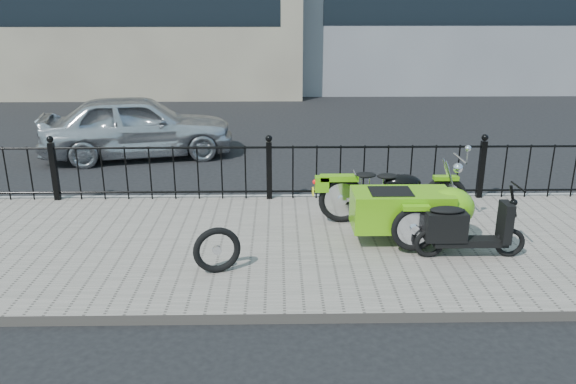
{
  "coord_description": "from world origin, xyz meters",
  "views": [
    {
      "loc": [
        0.15,
        -7.53,
        3.17
      ],
      "look_at": [
        0.28,
        -0.1,
        0.69
      ],
      "focal_mm": 35.0,
      "sensor_mm": 36.0,
      "label": 1
    }
  ],
  "objects_px": {
    "scooter": "(463,230)",
    "spare_tire": "(217,250)",
    "motorcycle_sidecar": "(412,205)",
    "sedan_car": "(138,126)"
  },
  "relations": [
    {
      "from": "spare_tire",
      "to": "scooter",
      "type": "bearing_deg",
      "value": 7.15
    },
    {
      "from": "spare_tire",
      "to": "sedan_car",
      "type": "distance_m",
      "value": 6.37
    },
    {
      "from": "scooter",
      "to": "sedan_car",
      "type": "bearing_deg",
      "value": 134.02
    },
    {
      "from": "sedan_car",
      "to": "motorcycle_sidecar",
      "type": "bearing_deg",
      "value": -147.55
    },
    {
      "from": "scooter",
      "to": "spare_tire",
      "type": "distance_m",
      "value": 3.08
    },
    {
      "from": "motorcycle_sidecar",
      "to": "sedan_car",
      "type": "bearing_deg",
      "value": 134.53
    },
    {
      "from": "motorcycle_sidecar",
      "to": "spare_tire",
      "type": "height_order",
      "value": "motorcycle_sidecar"
    },
    {
      "from": "spare_tire",
      "to": "motorcycle_sidecar",
      "type": "bearing_deg",
      "value": 21.63
    },
    {
      "from": "scooter",
      "to": "sedan_car",
      "type": "xyz_separation_m",
      "value": [
        -5.37,
        5.55,
        0.2
      ]
    },
    {
      "from": "spare_tire",
      "to": "sedan_car",
      "type": "bearing_deg",
      "value": 111.25
    }
  ]
}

